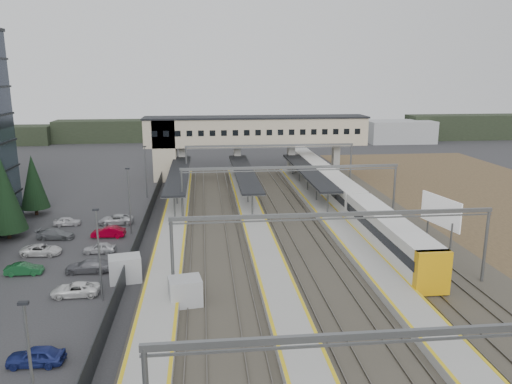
{
  "coord_description": "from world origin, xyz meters",
  "views": [
    {
      "loc": [
        0.84,
        -48.22,
        18.82
      ],
      "look_at": [
        7.41,
        13.41,
        4.0
      ],
      "focal_mm": 35.0,
      "sensor_mm": 36.0,
      "label": 1
    }
  ],
  "objects": [
    {
      "name": "ground",
      "position": [
        0.0,
        0.0,
        0.0
      ],
      "size": [
        220.0,
        220.0,
        0.0
      ],
      "primitive_type": "plane",
      "color": "#2B2B2D",
      "rests_on": "ground"
    },
    {
      "name": "car_park",
      "position": [
        -13.23,
        -4.56,
        0.6
      ],
      "size": [
        10.39,
        44.54,
        1.28
      ],
      "color": "#B4B6B9",
      "rests_on": "ground"
    },
    {
      "name": "lampposts",
      "position": [
        -8.0,
        1.25,
        4.34
      ],
      "size": [
        0.5,
        53.25,
        8.07
      ],
      "color": "slate",
      "rests_on": "ground"
    },
    {
      "name": "fence",
      "position": [
        -6.5,
        5.0,
        1.0
      ],
      "size": [
        0.08,
        90.0,
        2.0
      ],
      "color": "#26282B",
      "rests_on": "ground"
    },
    {
      "name": "relay_cabin_near",
      "position": [
        -6.64,
        -4.01,
        1.2
      ],
      "size": [
        3.22,
        2.61,
        2.39
      ],
      "color": "#9B9D9F",
      "rests_on": "ground"
    },
    {
      "name": "relay_cabin_far",
      "position": [
        -0.93,
        -9.76,
        1.21
      ],
      "size": [
        2.96,
        2.59,
        2.42
      ],
      "color": "#9B9D9F",
      "rests_on": "ground"
    },
    {
      "name": "rail_corridor",
      "position": [
        9.34,
        5.0,
        0.29
      ],
      "size": [
        34.0,
        90.0,
        0.92
      ],
      "color": "#39362D",
      "rests_on": "ground"
    },
    {
      "name": "canopies",
      "position": [
        7.0,
        27.0,
        3.92
      ],
      "size": [
        23.1,
        30.0,
        3.28
      ],
      "color": "black",
      "rests_on": "ground"
    },
    {
      "name": "footbridge",
      "position": [
        7.7,
        42.0,
        7.93
      ],
      "size": [
        40.4,
        6.4,
        11.2
      ],
      "color": "#B8A78F",
      "rests_on": "ground"
    },
    {
      "name": "gantries",
      "position": [
        12.0,
        3.0,
        6.0
      ],
      "size": [
        28.4,
        62.28,
        7.17
      ],
      "color": "slate",
      "rests_on": "ground"
    },
    {
      "name": "train",
      "position": [
        20.0,
        21.15,
        2.2
      ],
      "size": [
        3.07,
        64.21,
        3.87
      ],
      "color": "silver",
      "rests_on": "ground"
    },
    {
      "name": "billboard",
      "position": [
        26.59,
        2.02,
        3.87
      ],
      "size": [
        1.47,
        6.47,
        5.69
      ],
      "color": "slate",
      "rests_on": "ground"
    },
    {
      "name": "treeline_far",
      "position": [
        23.81,
        92.28,
        2.95
      ],
      "size": [
        170.0,
        19.0,
        7.0
      ],
      "color": "black",
      "rests_on": "ground"
    }
  ]
}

